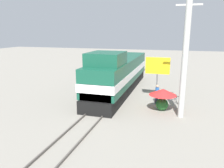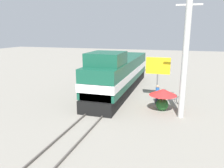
# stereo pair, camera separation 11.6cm
# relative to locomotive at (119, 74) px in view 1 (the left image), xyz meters

# --- Properties ---
(ground_plane) EXTENTS (120.00, 120.00, 0.00)m
(ground_plane) POSITION_rel_locomotive_xyz_m (0.00, -3.06, -2.00)
(ground_plane) COLOR gray
(rail_near) EXTENTS (0.08, 43.82, 0.15)m
(rail_near) POSITION_rel_locomotive_xyz_m (-0.72, -3.06, -1.92)
(rail_near) COLOR #4C4742
(rail_near) RESTS_ON ground_plane
(rail_far) EXTENTS (0.08, 43.82, 0.15)m
(rail_far) POSITION_rel_locomotive_xyz_m (0.72, -3.06, -1.92)
(rail_far) COLOR #4C4742
(rail_far) RESTS_ON ground_plane
(locomotive) EXTENTS (3.21, 16.02, 4.76)m
(locomotive) POSITION_rel_locomotive_xyz_m (0.00, 0.00, 0.00)
(locomotive) COLOR black
(locomotive) RESTS_ON ground_plane
(utility_pole) EXTENTS (1.80, 0.46, 9.49)m
(utility_pole) POSITION_rel_locomotive_xyz_m (6.55, -5.59, 2.80)
(utility_pole) COLOR #B2B2AD
(utility_pole) RESTS_ON ground_plane
(vendor_umbrella) EXTENTS (2.28, 2.28, 1.95)m
(vendor_umbrella) POSITION_rel_locomotive_xyz_m (5.06, -4.80, -0.31)
(vendor_umbrella) COLOR #4C4C4C
(vendor_umbrella) RESTS_ON ground_plane
(billboard_sign) EXTENTS (2.30, 0.12, 4.15)m
(billboard_sign) POSITION_rel_locomotive_xyz_m (4.26, -1.59, 1.13)
(billboard_sign) COLOR #595959
(billboard_sign) RESTS_ON ground_plane
(shrub_cluster) EXTENTS (1.04, 1.04, 1.04)m
(shrub_cluster) POSITION_rel_locomotive_xyz_m (5.03, -4.51, -1.48)
(shrub_cluster) COLOR #236028
(shrub_cluster) RESTS_ON ground_plane
(person_bystander) EXTENTS (0.34, 0.34, 1.81)m
(person_bystander) POSITION_rel_locomotive_xyz_m (4.44, -2.95, -1.00)
(person_bystander) COLOR #2D3347
(person_bystander) RESTS_ON ground_plane
(bicycle) EXTENTS (1.75, 1.75, 0.74)m
(bicycle) POSITION_rel_locomotive_xyz_m (5.79, -3.08, -1.62)
(bicycle) COLOR black
(bicycle) RESTS_ON ground_plane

